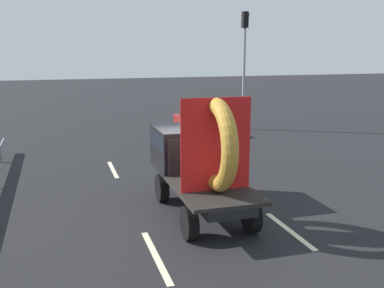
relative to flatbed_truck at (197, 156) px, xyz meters
name	(u,v)px	position (x,y,z in m)	size (l,w,h in m)	color
ground_plane	(195,206)	(0.04, 0.23, -1.64)	(120.00, 120.00, 0.00)	black
flatbed_truck	(197,156)	(0.00, 0.00, 0.00)	(2.02, 5.00, 3.55)	black
distant_sedan	(199,121)	(3.76, 11.71, -0.89)	(1.83, 4.27, 1.39)	black
traffic_light	(244,55)	(6.72, 12.37, 2.71)	(0.42, 0.36, 6.79)	gray
lane_dash_left_near	(156,256)	(-1.88, -2.84, -1.64)	(2.89, 0.16, 0.01)	beige
lane_dash_left_far	(113,169)	(-1.88, 5.28, -1.64)	(2.58, 0.16, 0.01)	beige
lane_dash_right_near	(289,230)	(1.88, -2.35, -1.64)	(2.63, 0.16, 0.01)	beige
lane_dash_right_far	(200,161)	(1.88, 5.60, -1.64)	(2.18, 0.16, 0.01)	beige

